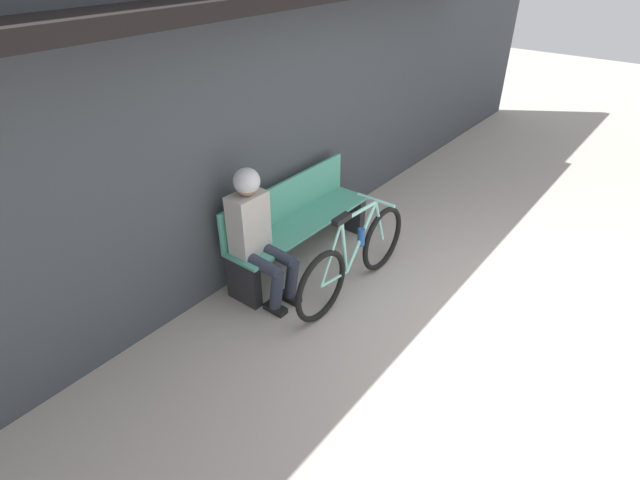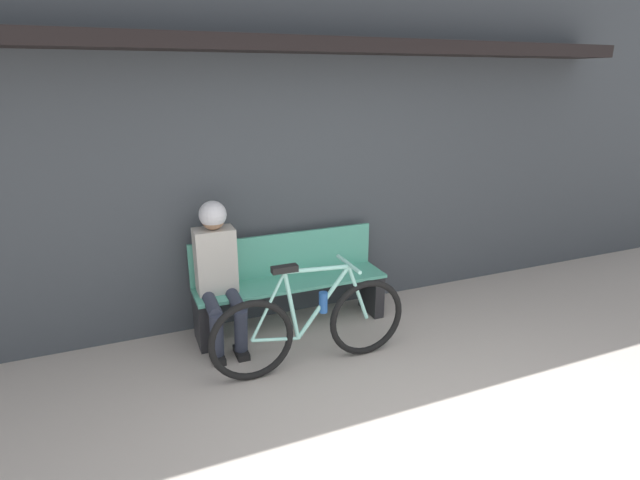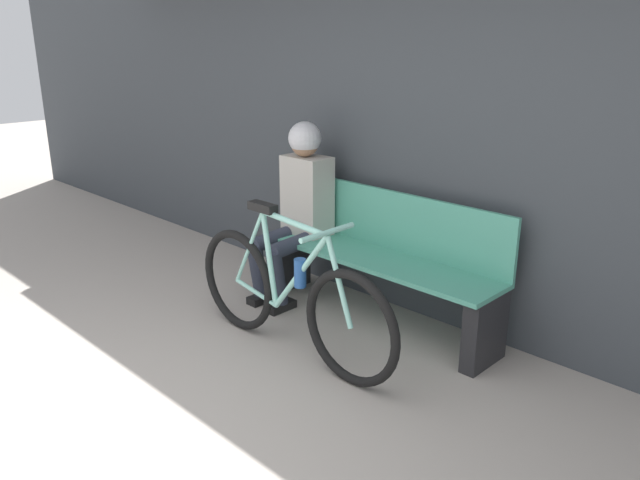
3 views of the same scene
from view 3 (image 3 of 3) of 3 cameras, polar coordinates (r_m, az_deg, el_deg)
name	(u,v)px [view 3 (image 3 of 3)]	position (r m, az deg, el deg)	size (l,w,h in m)	color
storefront_wall	(442,66)	(4.03, 11.09, 15.36)	(12.00, 0.56, 3.20)	#3D4247
park_bench_near	(380,261)	(4.16, 5.52, -1.95)	(1.77, 0.42, 0.87)	#51A88E
bicycle	(289,297)	(3.72, -2.85, -5.26)	(1.65, 0.40, 0.90)	black
person_seated	(298,199)	(4.43, -1.98, 3.74)	(0.34, 0.59, 1.28)	#2D3342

